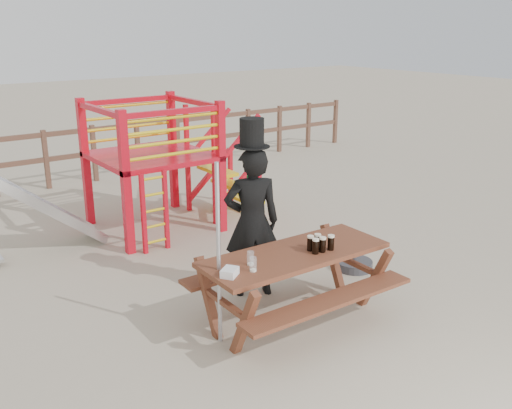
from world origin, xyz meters
name	(u,v)px	position (x,y,z in m)	size (l,w,h in m)	color
ground	(281,316)	(0.00, 0.00, 0.00)	(60.00, 60.00, 0.00)	tan
back_fence	(70,150)	(0.00, 7.00, 0.74)	(15.09, 0.09, 1.20)	brown
playground_fort	(148,165)	(0.12, 3.58, 1.07)	(4.71, 1.84, 2.10)	red
picnic_table	(295,278)	(0.06, -0.14, 0.52)	(2.16, 1.51, 0.83)	brown
man_with_hat	(252,219)	(0.08, 0.69, 0.98)	(0.80, 0.69, 2.19)	black
metal_pole	(219,256)	(-0.86, -0.04, 0.97)	(0.04, 0.04, 1.95)	#B2B2B7
parasol_base	(354,265)	(1.64, 0.46, 0.06)	(0.50, 0.50, 0.21)	#343439
paper_bag	(230,272)	(-0.86, -0.24, 0.87)	(0.18, 0.14, 0.08)	white
stout_pints	(319,243)	(0.30, -0.27, 0.91)	(0.29, 0.19, 0.17)	black
empty_glasses	(252,262)	(-0.57, -0.21, 0.89)	(0.14, 0.21, 0.15)	silver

